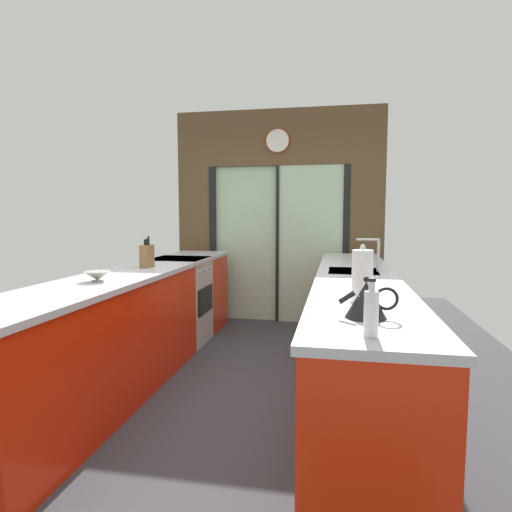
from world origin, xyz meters
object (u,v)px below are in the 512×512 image
object	(u,v)px
soap_bottle	(371,312)
paper_towel_roll	(362,277)
oven_range	(179,301)
kettle	(366,300)
knife_block	(147,256)
mixing_bowl	(97,276)

from	to	relation	value
soap_bottle	paper_towel_roll	size ratio (longest dim) A/B	0.73
oven_range	paper_towel_roll	world-z (taller)	paper_towel_roll
kettle	oven_range	bearing A→B (deg)	127.29
oven_range	knife_block	distance (m)	0.99
mixing_bowl	knife_block	world-z (taller)	knife_block
knife_block	oven_range	bearing A→B (deg)	91.30
soap_bottle	knife_block	bearing A→B (deg)	133.73
knife_block	paper_towel_roll	size ratio (longest dim) A/B	0.89
knife_block	soap_bottle	distance (m)	2.57
knife_block	kettle	size ratio (longest dim) A/B	1.03
kettle	soap_bottle	bearing A→B (deg)	-90.31
knife_block	kettle	bearing A→B (deg)	-40.99
oven_range	soap_bottle	size ratio (longest dim) A/B	4.04
oven_range	mixing_bowl	size ratio (longest dim) A/B	5.03
oven_range	soap_bottle	xyz separation A→B (m)	(1.80, -2.68, 0.56)
soap_bottle	oven_range	bearing A→B (deg)	123.90
mixing_bowl	soap_bottle	bearing A→B (deg)	-30.70
paper_towel_roll	mixing_bowl	bearing A→B (deg)	167.03
kettle	soap_bottle	size ratio (longest dim) A/B	1.18
soap_bottle	mixing_bowl	bearing A→B (deg)	149.30
oven_range	kettle	distance (m)	3.02
mixing_bowl	soap_bottle	distance (m)	2.07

